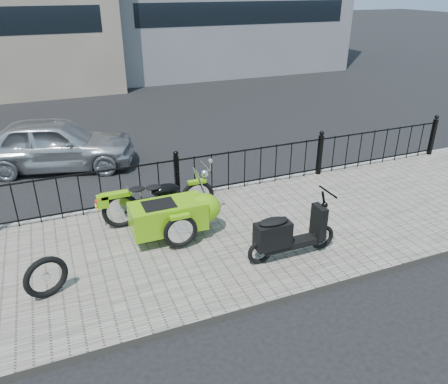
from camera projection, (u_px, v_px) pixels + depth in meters
name	position (u px, v px, depth m)	size (l,w,h in m)	color
ground	(198.00, 232.00, 8.26)	(120.00, 120.00, 0.00)	black
sidewalk	(207.00, 243.00, 7.82)	(30.00, 3.80, 0.12)	#655F55
curb	(176.00, 198.00, 9.44)	(30.00, 0.10, 0.12)	gray
iron_fence	(177.00, 178.00, 9.09)	(14.11, 0.11, 1.08)	black
motorcycle_sidecar	(176.00, 210.00, 7.80)	(2.28, 1.48, 0.98)	black
scooter	(287.00, 235.00, 7.13)	(1.63, 0.47, 1.10)	black
spare_tire	(46.00, 277.00, 6.27)	(0.65, 0.65, 0.09)	black
sedan_car	(55.00, 144.00, 10.85)	(1.54, 3.84, 1.31)	silver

